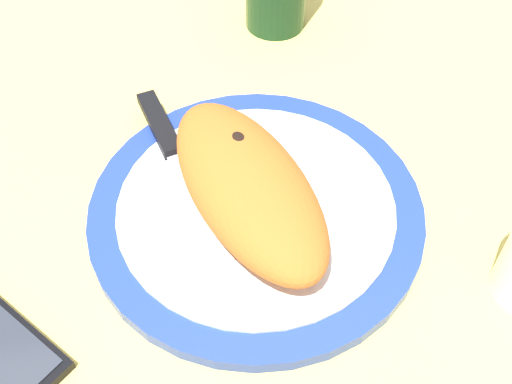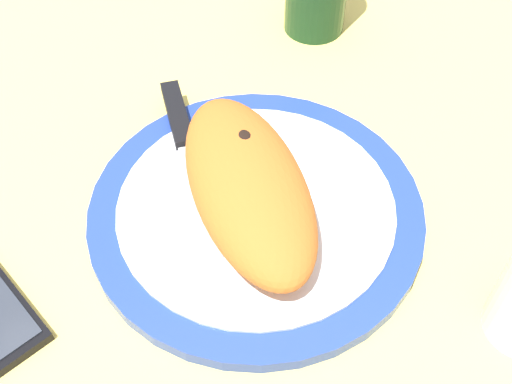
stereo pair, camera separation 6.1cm
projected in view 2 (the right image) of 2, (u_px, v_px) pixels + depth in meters
The scene contains 5 objects.
ground_plane at pixel (256, 226), 65.14cm from camera, with size 150.00×150.00×3.00cm, color #EACC60.
plate at pixel (256, 211), 63.29cm from camera, with size 32.65×32.65×1.88cm.
calzone at pixel (248, 189), 59.93cm from camera, with size 25.87×16.73×5.97cm.
fork at pixel (341, 187), 63.76cm from camera, with size 17.72×3.35×0.40cm.
knife at pixel (183, 136), 67.77cm from camera, with size 23.53×7.12×1.20cm.
Camera 2 is at (-38.80, 1.16, 50.92)cm, focal length 45.43 mm.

